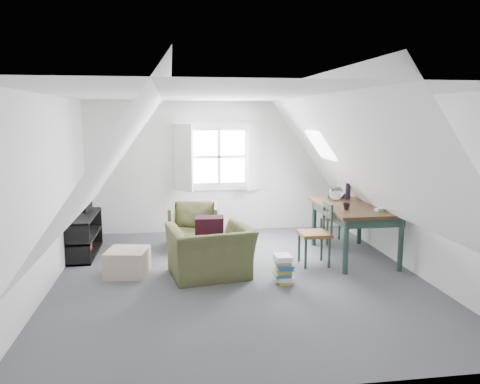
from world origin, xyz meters
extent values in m
plane|color=#47474B|center=(0.00, 0.00, 0.00)|extent=(5.50, 5.50, 0.00)
plane|color=white|center=(0.00, 0.00, 2.50)|extent=(5.50, 5.50, 0.00)
plane|color=silver|center=(0.00, 2.75, 1.25)|extent=(5.00, 0.00, 5.00)
plane|color=silver|center=(0.00, -2.75, 1.25)|extent=(5.00, 0.00, 5.00)
plane|color=silver|center=(-2.50, 0.00, 1.25)|extent=(0.00, 5.50, 5.50)
plane|color=silver|center=(2.50, 0.00, 1.25)|extent=(0.00, 5.50, 5.50)
plane|color=white|center=(-1.55, 0.00, 1.78)|extent=(3.19, 5.50, 4.48)
plane|color=white|center=(1.55, 0.00, 1.78)|extent=(3.19, 5.50, 4.48)
cube|color=white|center=(0.00, 2.73, 1.45)|extent=(1.30, 0.04, 1.30)
cube|color=white|center=(-0.68, 2.57, 1.45)|extent=(0.35, 0.35, 1.25)
cube|color=white|center=(0.68, 2.57, 1.45)|extent=(0.35, 0.35, 1.25)
cube|color=white|center=(0.00, 2.72, 1.45)|extent=(1.00, 0.02, 1.00)
cube|color=white|center=(0.00, 2.70, 1.45)|extent=(1.08, 0.04, 0.05)
cube|color=white|center=(0.00, 2.70, 1.45)|extent=(0.05, 0.04, 1.08)
cube|color=white|center=(1.55, 1.30, 1.75)|extent=(0.35, 0.75, 0.47)
imported|color=#444825|center=(-0.40, 0.10, 0.00)|extent=(1.25, 1.14, 0.72)
imported|color=#444825|center=(-0.54, 1.63, 0.00)|extent=(0.89, 0.91, 0.75)
cube|color=#3B1021|center=(-0.40, 0.25, 0.64)|extent=(0.40, 0.23, 0.41)
cube|color=tan|center=(-1.55, 0.34, 0.18)|extent=(0.64, 0.64, 0.36)
cube|color=#34200F|center=(1.93, 0.67, 0.82)|extent=(1.01, 1.68, 0.04)
cube|color=#20362E|center=(1.93, 0.67, 0.73)|extent=(0.89, 1.56, 0.13)
cylinder|color=#20362E|center=(1.51, -0.07, 0.40)|extent=(0.08, 0.08, 0.79)
cylinder|color=#20362E|center=(2.34, -0.07, 0.40)|extent=(0.08, 0.08, 0.79)
cylinder|color=#20362E|center=(1.51, 1.42, 0.40)|extent=(0.08, 0.08, 0.79)
cylinder|color=#20362E|center=(2.34, 1.42, 0.40)|extent=(0.08, 0.08, 0.79)
sphere|color=silver|center=(1.78, 1.12, 0.97)|extent=(0.24, 0.24, 0.24)
cylinder|color=silver|center=(1.78, 1.12, 1.12)|extent=(0.08, 0.08, 0.13)
cylinder|color=black|center=(2.03, 1.22, 0.97)|extent=(0.09, 0.09, 0.27)
cylinder|color=#3F2D1E|center=(2.03, 1.22, 1.27)|extent=(0.03, 0.06, 0.48)
cylinder|color=#3F2D1E|center=(2.04, 1.23, 1.27)|extent=(0.05, 0.07, 0.48)
cylinder|color=#3F2D1E|center=(2.01, 1.21, 1.27)|extent=(0.06, 0.08, 0.48)
imported|color=black|center=(1.68, 0.37, 0.84)|extent=(0.14, 0.14, 0.10)
cube|color=white|center=(2.13, 0.22, 0.86)|extent=(0.13, 0.11, 0.04)
cube|color=brown|center=(1.92, 1.57, 0.46)|extent=(0.43, 0.43, 0.05)
cylinder|color=#20362E|center=(2.09, 1.74, 0.22)|extent=(0.04, 0.04, 0.44)
cylinder|color=#20362E|center=(2.09, 1.39, 0.22)|extent=(0.04, 0.04, 0.44)
cylinder|color=#20362E|center=(1.75, 1.74, 0.22)|extent=(0.04, 0.04, 0.44)
cylinder|color=#20362E|center=(1.75, 1.39, 0.22)|extent=(0.04, 0.04, 0.44)
cylinder|color=#20362E|center=(2.09, 1.37, 0.68)|extent=(0.04, 0.04, 0.46)
cylinder|color=#20362E|center=(1.75, 1.37, 0.68)|extent=(0.04, 0.04, 0.46)
cube|color=#20362E|center=(1.92, 1.37, 0.87)|extent=(0.35, 0.03, 0.08)
cube|color=#20362E|center=(1.92, 1.37, 0.73)|extent=(0.35, 0.03, 0.06)
cube|color=brown|center=(1.19, 0.40, 0.48)|extent=(0.45, 0.45, 0.05)
cylinder|color=#20362E|center=(1.01, 0.58, 0.23)|extent=(0.04, 0.04, 0.46)
cylinder|color=#20362E|center=(1.38, 0.58, 0.23)|extent=(0.04, 0.04, 0.46)
cylinder|color=#20362E|center=(1.01, 0.22, 0.23)|extent=(0.04, 0.04, 0.46)
cylinder|color=#20362E|center=(1.38, 0.22, 0.23)|extent=(0.04, 0.04, 0.46)
cylinder|color=#20362E|center=(1.40, 0.58, 0.71)|extent=(0.04, 0.04, 0.48)
cylinder|color=#20362E|center=(1.40, 0.22, 0.71)|extent=(0.04, 0.04, 0.48)
cube|color=#20362E|center=(1.40, 0.40, 0.90)|extent=(0.03, 0.36, 0.08)
cube|color=#20362E|center=(1.40, 0.40, 0.76)|extent=(0.03, 0.36, 0.06)
cube|color=black|center=(-2.35, 1.45, 0.02)|extent=(0.43, 1.28, 0.03)
cube|color=black|center=(-2.35, 1.45, 0.32)|extent=(0.43, 1.28, 0.03)
cube|color=black|center=(-2.35, 1.45, 0.64)|extent=(0.43, 1.28, 0.03)
cube|color=black|center=(-2.35, 0.82, 0.32)|extent=(0.43, 0.03, 0.64)
cube|color=black|center=(-2.35, 2.07, 0.32)|extent=(0.43, 0.03, 0.64)
cube|color=#264C99|center=(-2.35, 1.08, 0.13)|extent=(0.19, 0.21, 0.23)
cube|color=red|center=(-2.35, 1.55, 0.13)|extent=(0.19, 0.26, 0.23)
cube|color=white|center=(-2.35, 1.23, 0.45)|extent=(0.19, 0.23, 0.21)
cube|color=black|center=(-2.35, 1.70, 0.74)|extent=(0.24, 0.28, 0.19)
cube|color=#B29933|center=(0.58, -0.29, 0.02)|extent=(0.20, 0.26, 0.03)
cube|color=white|center=(0.55, -0.28, 0.05)|extent=(0.25, 0.29, 0.03)
cube|color=white|center=(0.59, -0.30, 0.08)|extent=(0.21, 0.28, 0.03)
cube|color=#337F4C|center=(0.54, -0.29, 0.11)|extent=(0.21, 0.26, 0.03)
cube|color=#264C99|center=(0.56, -0.31, 0.14)|extent=(0.23, 0.30, 0.02)
cube|color=#B29933|center=(0.56, -0.29, 0.16)|extent=(0.20, 0.26, 0.02)
cube|color=#B29933|center=(0.56, -0.27, 0.19)|extent=(0.23, 0.29, 0.03)
cube|color=#264C99|center=(0.59, -0.31, 0.22)|extent=(0.23, 0.30, 0.03)
cube|color=#264C99|center=(0.57, -0.31, 0.25)|extent=(0.23, 0.29, 0.03)
cube|color=#B29933|center=(0.56, -0.26, 0.29)|extent=(0.21, 0.27, 0.03)
cube|color=white|center=(0.55, -0.27, 0.32)|extent=(0.22, 0.25, 0.04)
cube|color=white|center=(0.55, -0.27, 0.36)|extent=(0.22, 0.26, 0.03)
camera|label=1|loc=(-0.90, -6.18, 2.23)|focal=35.00mm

